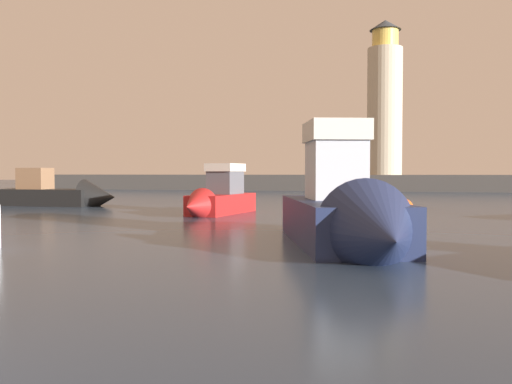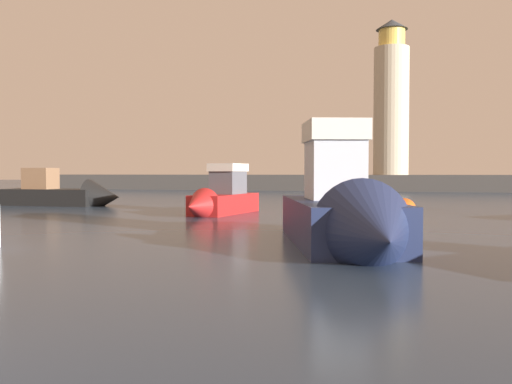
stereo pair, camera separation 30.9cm
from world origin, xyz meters
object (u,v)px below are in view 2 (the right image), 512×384
(motorboat_2, at_px, (69,195))
(motorboat_3, at_px, (347,213))
(lighthouse, at_px, (391,102))
(motorboat_0, at_px, (219,198))
(mooring_buoy, at_px, (404,210))

(motorboat_2, xyz_separation_m, motorboat_3, (18.96, -15.85, 0.30))
(motorboat_2, height_order, motorboat_3, motorboat_3)
(motorboat_2, bearing_deg, lighthouse, 59.04)
(motorboat_2, relative_size, motorboat_3, 0.86)
(motorboat_0, bearing_deg, mooring_buoy, -12.18)
(motorboat_0, relative_size, motorboat_2, 0.80)
(lighthouse, relative_size, motorboat_3, 1.91)
(lighthouse, distance_m, motorboat_2, 40.33)
(motorboat_0, relative_size, motorboat_3, 0.69)
(lighthouse, distance_m, mooring_buoy, 41.44)
(lighthouse, height_order, motorboat_0, lighthouse)
(lighthouse, bearing_deg, motorboat_0, -102.48)
(motorboat_0, height_order, motorboat_2, motorboat_0)
(lighthouse, xyz_separation_m, motorboat_2, (-20.15, -33.59, -9.60))
(motorboat_3, bearing_deg, lighthouse, 88.62)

